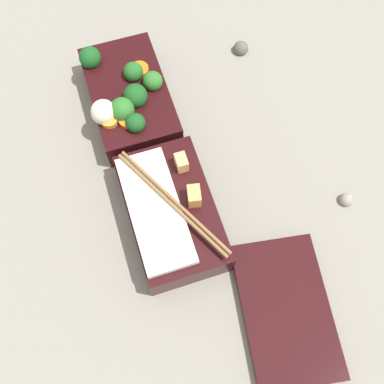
# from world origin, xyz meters

# --- Properties ---
(ground_plane) EXTENTS (3.00, 3.00, 0.00)m
(ground_plane) POSITION_xyz_m (0.00, 0.00, 0.00)
(ground_plane) COLOR gray
(bento_tray_vegetable) EXTENTS (0.20, 0.13, 0.08)m
(bento_tray_vegetable) POSITION_xyz_m (-0.10, -0.01, 0.03)
(bento_tray_vegetable) COLOR black
(bento_tray_vegetable) RESTS_ON ground_plane
(bento_tray_rice) EXTENTS (0.20, 0.12, 0.08)m
(bento_tray_rice) POSITION_xyz_m (0.11, 0.00, 0.03)
(bento_tray_rice) COLOR black
(bento_tray_rice) RESTS_ON ground_plane
(bento_lid) EXTENTS (0.22, 0.15, 0.02)m
(bento_lid) POSITION_xyz_m (0.29, 0.11, 0.01)
(bento_lid) COLOR black
(bento_lid) RESTS_ON ground_plane
(pebble_0) EXTENTS (0.03, 0.03, 0.03)m
(pebble_0) POSITION_xyz_m (-0.16, 0.21, 0.01)
(pebble_0) COLOR #595651
(pebble_0) RESTS_ON ground_plane
(pebble_1) EXTENTS (0.02, 0.02, 0.02)m
(pebble_1) POSITION_xyz_m (0.16, 0.26, 0.01)
(pebble_1) COLOR gray
(pebble_1) RESTS_ON ground_plane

